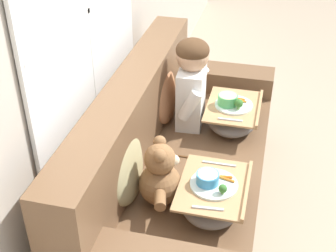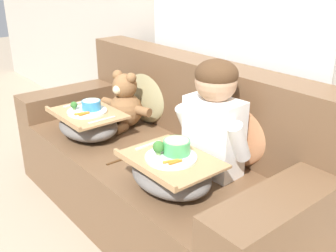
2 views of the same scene
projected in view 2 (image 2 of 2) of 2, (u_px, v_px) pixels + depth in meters
ground_plane at (157, 214)px, 2.37m from camera, size 14.00×14.00×0.00m
couch at (165, 163)px, 2.28m from camera, size 1.97×0.86×0.89m
throw_pillow_behind_child at (239, 125)px, 1.99m from camera, size 0.42×0.20×0.43m
throw_pillow_behind_teddy at (149, 91)px, 2.54m from camera, size 0.42×0.20×0.43m
child_figure at (215, 113)px, 1.84m from camera, size 0.40×0.20×0.56m
teddy_bear at (125, 104)px, 2.45m from camera, size 0.38×0.28×0.36m
lap_tray_child at (171, 172)px, 1.77m from camera, size 0.44×0.33×0.23m
lap_tray_teddy at (88, 123)px, 2.32m from camera, size 0.43×0.33×0.22m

